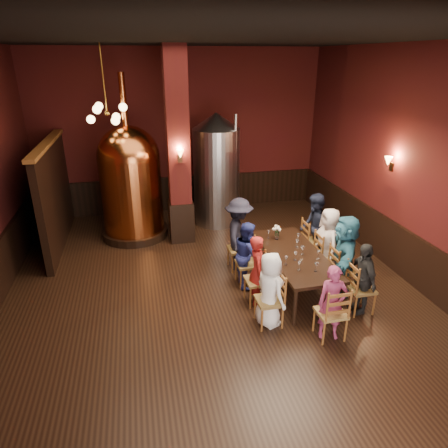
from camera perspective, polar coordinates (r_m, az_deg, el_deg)
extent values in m
plane|color=black|center=(7.72, -1.18, -10.44)|extent=(10.00, 10.00, 0.00)
plane|color=black|center=(6.47, -1.52, 25.20)|extent=(10.00, 10.00, 0.00)
cube|color=#41120E|center=(11.58, -6.30, 12.77)|extent=(8.00, 0.02, 4.50)
cube|color=#41120E|center=(2.69, 22.70, -26.60)|extent=(8.00, 0.02, 4.50)
cube|color=#41120E|center=(8.46, 26.50, 6.87)|extent=(0.02, 10.00, 4.50)
cube|color=black|center=(9.01, 24.38, -3.86)|extent=(0.08, 9.90, 1.00)
cube|color=black|center=(11.96, -5.92, 4.46)|extent=(7.90, 0.08, 1.00)
cube|color=#41120E|center=(9.40, -6.55, 10.46)|extent=(0.58, 0.58, 4.50)
cube|color=black|center=(10.20, -22.98, 3.64)|extent=(0.22, 3.50, 2.40)
cube|color=black|center=(7.80, 10.09, -4.34)|extent=(1.02, 2.41, 0.06)
cylinder|color=black|center=(6.93, 10.09, -11.67)|extent=(0.07, 0.07, 0.69)
cylinder|color=black|center=(7.28, 16.60, -10.49)|extent=(0.07, 0.07, 0.69)
cylinder|color=black|center=(8.78, 4.44, -3.56)|extent=(0.07, 0.07, 0.69)
cylinder|color=black|center=(9.06, 9.78, -2.97)|extent=(0.07, 0.07, 0.69)
imported|color=white|center=(6.73, 6.55, -9.33)|extent=(0.60, 0.75, 1.33)
imported|color=#A21D1B|center=(7.28, 4.82, -6.59)|extent=(0.43, 0.55, 1.34)
imported|color=navy|center=(7.83, 3.38, -4.32)|extent=(0.38, 0.67, 1.33)
imported|color=black|center=(8.36, 2.13, -1.52)|extent=(0.87, 1.15, 1.58)
imported|color=black|center=(7.42, 19.15, -7.32)|extent=(0.35, 0.79, 1.32)
imported|color=#2B6881|center=(7.86, 16.79, -4.22)|extent=(0.94, 1.53, 1.57)
imported|color=beige|center=(8.40, 14.61, -2.59)|extent=(0.49, 0.73, 1.47)
imported|color=#181C30|center=(8.93, 12.73, -0.58)|extent=(0.59, 0.83, 1.55)
imported|color=#95315B|center=(6.64, 15.20, -10.86)|extent=(0.52, 0.40, 1.27)
cylinder|color=black|center=(10.48, -12.52, -1.07)|extent=(1.66, 1.66, 0.18)
cylinder|color=#C2612C|center=(10.12, -13.00, 4.21)|extent=(1.71, 1.71, 1.85)
sphere|color=#C2612C|center=(9.88, -13.48, 9.30)|extent=(1.48, 1.48, 1.48)
cylinder|color=#C2612C|center=(9.67, -14.19, 16.76)|extent=(0.15, 0.15, 1.20)
cylinder|color=#B2B2B7|center=(10.69, -1.07, 6.69)|extent=(1.57, 1.57, 2.54)
cone|color=#B2B2B7|center=(10.38, -1.13, 14.55)|extent=(1.22, 1.22, 0.41)
cylinder|color=#B2B2B7|center=(10.33, 1.61, 7.58)|extent=(0.08, 0.08, 2.85)
cylinder|color=white|center=(8.29, 7.55, -1.63)|extent=(0.09, 0.09, 0.16)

